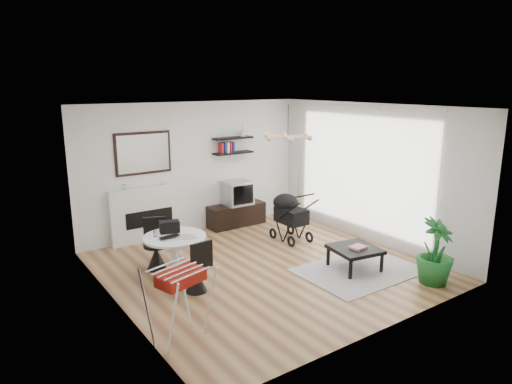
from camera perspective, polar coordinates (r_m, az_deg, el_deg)
floor at (r=7.89m, az=1.10°, el=-9.36°), size 5.00×5.00×0.00m
ceiling at (r=7.28m, az=1.20°, el=10.61°), size 5.00×5.00×0.00m
wall_back at (r=9.57m, az=-7.67°, el=3.04°), size 5.00×0.00×5.00m
wall_left at (r=6.39m, az=-17.37°, el=-2.73°), size 0.00×5.00×5.00m
wall_right at (r=9.14m, az=13.97°, el=2.27°), size 0.00×5.00×5.00m
sheer_curtain at (r=9.19m, az=12.63°, el=2.41°), size 0.04×3.60×2.60m
fireplace at (r=9.21m, az=-13.41°, el=-1.86°), size 1.50×0.17×2.16m
shelf_lower at (r=9.84m, az=-2.87°, el=4.91°), size 0.90×0.25×0.04m
shelf_upper at (r=9.79m, az=-2.89°, el=6.76°), size 0.90×0.25×0.04m
pendant_lamp at (r=7.99m, az=4.00°, el=6.88°), size 0.90×0.90×0.10m
tv_console at (r=10.04m, az=-2.47°, el=-2.86°), size 1.28×0.45×0.48m
crt_tv at (r=9.92m, az=-2.38°, el=-0.08°), size 0.59×0.52×0.52m
dining_table at (r=7.38m, az=-10.06°, el=-7.25°), size 0.99×0.99×0.72m
laptop at (r=7.18m, az=-10.56°, el=-5.65°), size 0.36×0.25×0.03m
black_bag at (r=7.46m, az=-10.76°, el=-4.28°), size 0.35×0.26×0.19m
newspaper at (r=7.23m, az=-8.70°, el=-5.53°), size 0.38×0.35×0.01m
drinking_glass at (r=7.32m, az=-12.46°, el=-5.07°), size 0.06×0.06×0.10m
chair_far at (r=7.91m, az=-12.37°, el=-7.51°), size 0.45×0.46×0.86m
chair_near at (r=6.98m, az=-7.44°, el=-10.30°), size 0.40×0.41×0.83m
drying_rack at (r=5.69m, az=-9.61°, el=-13.52°), size 0.77×0.74×0.95m
stroller at (r=9.13m, az=4.20°, el=-3.26°), size 0.51×0.85×1.03m
rug at (r=7.94m, az=12.76°, el=-9.51°), size 1.97×1.43×0.01m
coffee_table at (r=7.86m, az=12.26°, el=-7.07°), size 0.84×0.84×0.38m
magazines at (r=7.80m, az=12.63°, el=-6.75°), size 0.29×0.24×0.04m
potted_plant at (r=7.64m, az=21.54°, el=-6.97°), size 0.68×0.68×1.04m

